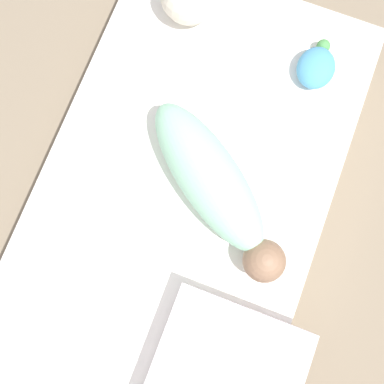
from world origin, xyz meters
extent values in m
plane|color=#7A6B56|center=(0.00, 0.00, 0.00)|extent=(12.00, 12.00, 0.00)
cube|color=white|center=(0.00, 0.00, 0.10)|extent=(1.49, 0.81, 0.20)
ellipsoid|color=#99D6B2|center=(0.10, -0.05, 0.29)|extent=(0.41, 0.47, 0.17)
sphere|color=#89664C|center=(-0.06, -0.27, 0.28)|extent=(0.11, 0.11, 0.11)
cube|color=white|center=(-0.37, -0.27, 0.25)|extent=(0.38, 0.37, 0.09)
ellipsoid|color=#4C99C6|center=(0.52, -0.23, 0.24)|extent=(0.13, 0.11, 0.07)
sphere|color=#4C934C|center=(0.60, -0.23, 0.23)|extent=(0.04, 0.04, 0.04)
camera|label=1|loc=(-0.16, -0.11, 1.46)|focal=42.00mm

